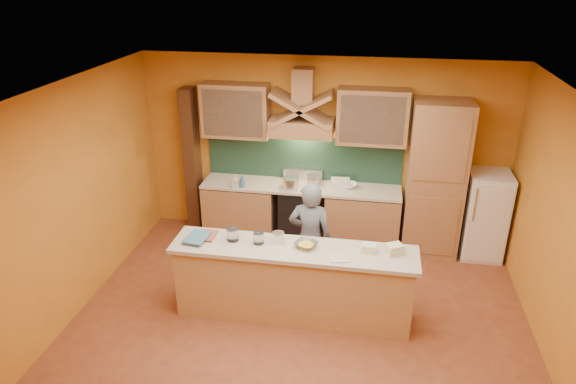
% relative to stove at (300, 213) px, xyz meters
% --- Properties ---
extents(floor, '(5.50, 5.00, 0.01)m').
position_rel_stove_xyz_m(floor, '(0.30, -2.20, -0.45)').
color(floor, brown).
rests_on(floor, ground).
extents(ceiling, '(5.50, 5.00, 0.01)m').
position_rel_stove_xyz_m(ceiling, '(0.30, -2.20, 2.35)').
color(ceiling, white).
rests_on(ceiling, wall_back).
extents(wall_back, '(5.50, 0.02, 2.80)m').
position_rel_stove_xyz_m(wall_back, '(0.30, 0.30, 0.95)').
color(wall_back, orange).
rests_on(wall_back, floor).
extents(wall_left, '(0.02, 5.00, 2.80)m').
position_rel_stove_xyz_m(wall_left, '(-2.45, -2.20, 0.95)').
color(wall_left, orange).
rests_on(wall_left, floor).
extents(wall_right, '(0.02, 5.00, 2.80)m').
position_rel_stove_xyz_m(wall_right, '(3.05, -2.20, 0.95)').
color(wall_right, orange).
rests_on(wall_right, floor).
extents(base_cabinet_left, '(1.10, 0.60, 0.86)m').
position_rel_stove_xyz_m(base_cabinet_left, '(-0.95, 0.00, -0.02)').
color(base_cabinet_left, '#A2714A').
rests_on(base_cabinet_left, floor).
extents(base_cabinet_right, '(1.10, 0.60, 0.86)m').
position_rel_stove_xyz_m(base_cabinet_right, '(0.95, 0.00, -0.02)').
color(base_cabinet_right, '#A2714A').
rests_on(base_cabinet_right, floor).
extents(counter_top, '(3.00, 0.62, 0.04)m').
position_rel_stove_xyz_m(counter_top, '(-0.00, 0.00, 0.45)').
color(counter_top, beige).
rests_on(counter_top, base_cabinet_left).
extents(stove, '(0.60, 0.58, 0.90)m').
position_rel_stove_xyz_m(stove, '(0.00, 0.00, 0.00)').
color(stove, black).
rests_on(stove, floor).
extents(backsplash, '(3.00, 0.03, 0.70)m').
position_rel_stove_xyz_m(backsplash, '(-0.00, 0.28, 0.80)').
color(backsplash, '#173327').
rests_on(backsplash, wall_back).
extents(range_hood, '(0.92, 0.50, 0.24)m').
position_rel_stove_xyz_m(range_hood, '(0.00, 0.05, 1.37)').
color(range_hood, '#A2714A').
rests_on(range_hood, wall_back).
extents(hood_chimney, '(0.30, 0.30, 0.50)m').
position_rel_stove_xyz_m(hood_chimney, '(0.00, 0.15, 1.95)').
color(hood_chimney, '#A2714A').
rests_on(hood_chimney, wall_back).
extents(upper_cabinet_left, '(1.00, 0.35, 0.80)m').
position_rel_stove_xyz_m(upper_cabinet_left, '(-1.00, 0.12, 1.55)').
color(upper_cabinet_left, '#A2714A').
rests_on(upper_cabinet_left, wall_back).
extents(upper_cabinet_right, '(1.00, 0.35, 0.80)m').
position_rel_stove_xyz_m(upper_cabinet_right, '(1.00, 0.12, 1.55)').
color(upper_cabinet_right, '#A2714A').
rests_on(upper_cabinet_right, wall_back).
extents(pantry_column, '(0.80, 0.60, 2.30)m').
position_rel_stove_xyz_m(pantry_column, '(1.95, 0.00, 0.70)').
color(pantry_column, '#A2714A').
rests_on(pantry_column, floor).
extents(fridge, '(0.58, 0.60, 1.30)m').
position_rel_stove_xyz_m(fridge, '(2.70, 0.00, 0.20)').
color(fridge, white).
rests_on(fridge, floor).
extents(trim_column_left, '(0.20, 0.30, 2.30)m').
position_rel_stove_xyz_m(trim_column_left, '(-1.75, 0.15, 0.70)').
color(trim_column_left, '#472816').
rests_on(trim_column_left, floor).
extents(island_body, '(2.80, 0.55, 0.88)m').
position_rel_stove_xyz_m(island_body, '(0.20, -1.90, -0.01)').
color(island_body, tan).
rests_on(island_body, floor).
extents(island_top, '(2.90, 0.62, 0.05)m').
position_rel_stove_xyz_m(island_top, '(0.20, -1.90, 0.47)').
color(island_top, beige).
rests_on(island_top, island_body).
extents(person, '(0.58, 0.40, 1.54)m').
position_rel_stove_xyz_m(person, '(0.32, -1.33, 0.32)').
color(person, slate).
rests_on(person, floor).
extents(pot_large, '(0.27, 0.27, 0.17)m').
position_rel_stove_xyz_m(pot_large, '(-0.13, -0.12, 0.54)').
color(pot_large, '#BABBC2').
rests_on(pot_large, stove).
extents(pot_small, '(0.20, 0.20, 0.14)m').
position_rel_stove_xyz_m(pot_small, '(0.18, 0.05, 0.52)').
color(pot_small, '#B9B8BF').
rests_on(pot_small, stove).
extents(soap_bottle_a, '(0.10, 0.10, 0.20)m').
position_rel_stove_xyz_m(soap_bottle_a, '(-0.94, -0.25, 0.57)').
color(soap_bottle_a, beige).
rests_on(soap_bottle_a, counter_top).
extents(soap_bottle_b, '(0.12, 0.12, 0.21)m').
position_rel_stove_xyz_m(soap_bottle_b, '(-0.85, -0.22, 0.58)').
color(soap_bottle_b, teal).
rests_on(soap_bottle_b, counter_top).
extents(bowl_back, '(0.24, 0.24, 0.07)m').
position_rel_stove_xyz_m(bowl_back, '(0.73, 0.05, 0.51)').
color(bowl_back, white).
rests_on(bowl_back, counter_top).
extents(dish_rack, '(0.30, 0.25, 0.10)m').
position_rel_stove_xyz_m(dish_rack, '(0.59, 0.09, 0.52)').
color(dish_rack, silver).
rests_on(dish_rack, counter_top).
extents(book_lower, '(0.21, 0.28, 0.03)m').
position_rel_stove_xyz_m(book_lower, '(-0.98, -1.81, 0.51)').
color(book_lower, '#A44E3A').
rests_on(book_lower, island_top).
extents(book_upper, '(0.29, 0.37, 0.03)m').
position_rel_stove_xyz_m(book_upper, '(-1.09, -1.90, 0.53)').
color(book_upper, teal).
rests_on(book_upper, island_top).
extents(jar_large, '(0.16, 0.16, 0.16)m').
position_rel_stove_xyz_m(jar_large, '(-0.54, -1.84, 0.57)').
color(jar_large, silver).
rests_on(jar_large, island_top).
extents(jar_small, '(0.17, 0.17, 0.14)m').
position_rel_stove_xyz_m(jar_small, '(-0.22, -1.86, 0.56)').
color(jar_small, silver).
rests_on(jar_small, island_top).
extents(kitchen_scale, '(0.15, 0.15, 0.11)m').
position_rel_stove_xyz_m(kitchen_scale, '(-0.00, -1.79, 0.55)').
color(kitchen_scale, white).
rests_on(kitchen_scale, island_top).
extents(mixing_bowl, '(0.33, 0.33, 0.06)m').
position_rel_stove_xyz_m(mixing_bowl, '(0.34, -1.85, 0.53)').
color(mixing_bowl, silver).
rests_on(mixing_bowl, island_top).
extents(cloth, '(0.26, 0.21, 0.02)m').
position_rel_stove_xyz_m(cloth, '(0.75, -2.06, 0.50)').
color(cloth, beige).
rests_on(cloth, island_top).
extents(grocery_bag_a, '(0.23, 0.21, 0.12)m').
position_rel_stove_xyz_m(grocery_bag_a, '(1.36, -1.83, 0.55)').
color(grocery_bag_a, beige).
rests_on(grocery_bag_a, island_top).
extents(grocery_bag_b, '(0.17, 0.14, 0.10)m').
position_rel_stove_xyz_m(grocery_bag_b, '(1.08, -1.84, 0.54)').
color(grocery_bag_b, beige).
rests_on(grocery_bag_b, island_top).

